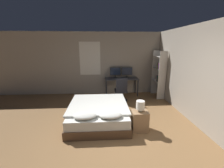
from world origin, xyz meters
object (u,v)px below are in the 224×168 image
bedside_lamp (140,105)px  office_chair (121,92)px  monitor_left (115,72)px  computer_mouse (128,79)px  desk (122,80)px  nightstand (140,121)px  keyboard (122,79)px  monitor_right (127,72)px  bookshelf (159,73)px  bed (99,113)px

bedside_lamp → office_chair: size_ratio=0.30×
monitor_left → computer_mouse: bearing=-35.7°
desk → monitor_left: (-0.26, 0.19, 0.36)m
nightstand → office_chair: office_chair is taller
monitor_left → keyboard: size_ratio=1.33×
desk → keyboard: bearing=-90.0°
monitor_right → bookshelf: bookshelf is taller
office_chair → monitor_left: bearing=98.3°
keyboard → computer_mouse: 0.27m
bedside_lamp → desk: bedside_lamp is taller
desk → bookshelf: (1.53, -0.33, 0.39)m
monitor_right → monitor_left: bearing=180.0°
keyboard → office_chair: 0.72m
bookshelf → nightstand: bearing=-119.3°
bedside_lamp → bookshelf: size_ratio=0.15×
bedside_lamp → keyboard: bearing=92.3°
monitor_right → computer_mouse: monitor_right is taller
desk → computer_mouse: (0.27, -0.19, 0.12)m
bed → bedside_lamp: (1.06, -0.57, 0.44)m
bookshelf → monitor_left: bearing=163.8°
keyboard → office_chair: size_ratio=0.38×
monitor_right → office_chair: monitor_right is taller
nightstand → monitor_left: 3.16m
office_chair → bed: bearing=-119.1°
bookshelf → computer_mouse: bearing=173.6°
monitor_left → keyboard: bearing=-55.6°
keyboard → desk: bearing=90.0°
bed → monitor_left: bearing=74.3°
computer_mouse → monitor_right: bearing=91.4°
nightstand → bookshelf: bearing=60.7°
monitor_right → keyboard: bearing=-124.4°
nightstand → monitor_right: monitor_right is taller
monitor_right → bookshelf: bearing=-22.2°
keyboard → office_chair: office_chair is taller
nightstand → keyboard: 2.72m
monitor_left → office_chair: (0.14, -0.97, -0.64)m
computer_mouse → office_chair: bearing=-122.8°
bookshelf → bed: bearing=-141.7°
nightstand → bedside_lamp: bearing=0.0°
monitor_right → bookshelf: 1.37m
keyboard → bedside_lamp: bearing=-87.7°
bed → bookshelf: bearing=38.3°
monitor_right → keyboard: 0.52m
nightstand → computer_mouse: computer_mouse is taller
desk → bookshelf: 1.61m
bed → monitor_left: (0.70, 2.48, 0.76)m
bed → bedside_lamp: size_ratio=6.92×
nightstand → monitor_left: (-0.36, 3.05, 0.76)m
monitor_right → office_chair: size_ratio=0.50×
desk → computer_mouse: 0.35m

